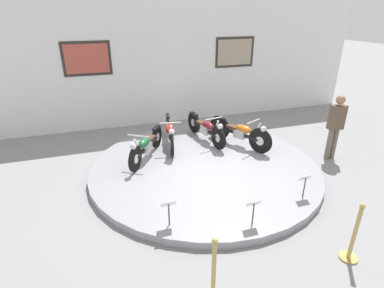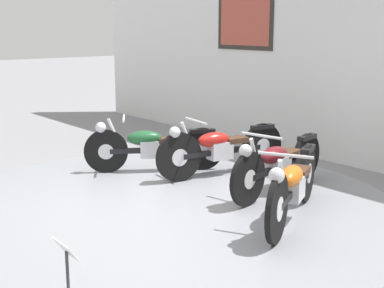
{
  "view_description": "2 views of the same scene",
  "coord_description": "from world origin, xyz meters",
  "px_view_note": "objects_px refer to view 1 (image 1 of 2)",
  "views": [
    {
      "loc": [
        -2.29,
        -5.98,
        3.54
      ],
      "look_at": [
        -0.23,
        0.28,
        0.59
      ],
      "focal_mm": 28.0,
      "sensor_mm": 36.0,
      "label": 1
    },
    {
      "loc": [
        4.71,
        -3.51,
        2.17
      ],
      "look_at": [
        0.14,
        0.27,
        0.86
      ],
      "focal_mm": 50.0,
      "sensor_mm": 36.0,
      "label": 2
    }
  ],
  "objects_px": {
    "info_placard_front_left": "(169,207)",
    "info_placard_front_centre": "(254,207)",
    "motorcycle_red": "(170,132)",
    "visitor_standing": "(336,124)",
    "motorcycle_orange": "(240,132)",
    "stanchion_post_left_of_entry": "(213,279)",
    "motorcycle_maroon": "(206,128)",
    "stanchion_post_right_of_entry": "(353,241)",
    "info_placard_front_right": "(305,181)",
    "motorcycle_green": "(146,145)"
  },
  "relations": [
    {
      "from": "info_placard_front_right",
      "to": "stanchion_post_right_of_entry",
      "type": "xyz_separation_m",
      "value": [
        -0.23,
        -1.46,
        -0.18
      ]
    },
    {
      "from": "motorcycle_red",
      "to": "motorcycle_orange",
      "type": "height_order",
      "value": "motorcycle_orange"
    },
    {
      "from": "info_placard_front_left",
      "to": "stanchion_post_right_of_entry",
      "type": "height_order",
      "value": "stanchion_post_right_of_entry"
    },
    {
      "from": "motorcycle_green",
      "to": "info_placard_front_right",
      "type": "xyz_separation_m",
      "value": [
        2.64,
        -2.62,
        -0.01
      ]
    },
    {
      "from": "motorcycle_green",
      "to": "info_placard_front_left",
      "type": "xyz_separation_m",
      "value": [
        -0.09,
        -2.62,
        -0.01
      ]
    },
    {
      "from": "motorcycle_maroon",
      "to": "visitor_standing",
      "type": "bearing_deg",
      "value": -31.94
    },
    {
      "from": "motorcycle_maroon",
      "to": "info_placard_front_centre",
      "type": "distance_m",
      "value": 3.7
    },
    {
      "from": "info_placard_front_left",
      "to": "info_placard_front_right",
      "type": "distance_m",
      "value": 2.73
    },
    {
      "from": "info_placard_front_left",
      "to": "stanchion_post_right_of_entry",
      "type": "distance_m",
      "value": 2.9
    },
    {
      "from": "motorcycle_green",
      "to": "stanchion_post_left_of_entry",
      "type": "relative_size",
      "value": 1.63
    },
    {
      "from": "info_placard_front_left",
      "to": "stanchion_post_left_of_entry",
      "type": "relative_size",
      "value": 0.5
    },
    {
      "from": "visitor_standing",
      "to": "motorcycle_green",
      "type": "bearing_deg",
      "value": 166.14
    },
    {
      "from": "info_placard_front_centre",
      "to": "visitor_standing",
      "type": "relative_size",
      "value": 0.3
    },
    {
      "from": "info_placard_front_left",
      "to": "stanchion_post_left_of_entry",
      "type": "distance_m",
      "value": 1.49
    },
    {
      "from": "motorcycle_red",
      "to": "stanchion_post_right_of_entry",
      "type": "bearing_deg",
      "value": -70.48
    },
    {
      "from": "motorcycle_green",
      "to": "motorcycle_orange",
      "type": "relative_size",
      "value": 0.91
    },
    {
      "from": "motorcycle_red",
      "to": "stanchion_post_left_of_entry",
      "type": "distance_m",
      "value": 4.73
    },
    {
      "from": "stanchion_post_left_of_entry",
      "to": "info_placard_front_left",
      "type": "bearing_deg",
      "value": 98.79
    },
    {
      "from": "info_placard_front_left",
      "to": "visitor_standing",
      "type": "xyz_separation_m",
      "value": [
        4.68,
        1.48,
        0.42
      ]
    },
    {
      "from": "info_placard_front_centre",
      "to": "motorcycle_red",
      "type": "bearing_deg",
      "value": 98.12
    },
    {
      "from": "motorcycle_maroon",
      "to": "info_placard_front_right",
      "type": "xyz_separation_m",
      "value": [
        0.84,
        -3.22,
        -0.02
      ]
    },
    {
      "from": "motorcycle_green",
      "to": "info_placard_front_right",
      "type": "relative_size",
      "value": 3.26
    },
    {
      "from": "stanchion_post_left_of_entry",
      "to": "stanchion_post_right_of_entry",
      "type": "distance_m",
      "value": 2.28
    },
    {
      "from": "motorcycle_orange",
      "to": "visitor_standing",
      "type": "relative_size",
      "value": 1.09
    },
    {
      "from": "info_placard_front_right",
      "to": "motorcycle_green",
      "type": "bearing_deg",
      "value": 135.25
    },
    {
      "from": "info_placard_front_centre",
      "to": "stanchion_post_left_of_entry",
      "type": "xyz_separation_m",
      "value": [
        -1.14,
        -1.02,
        -0.18
      ]
    },
    {
      "from": "motorcycle_orange",
      "to": "info_placard_front_left",
      "type": "distance_m",
      "value": 3.71
    },
    {
      "from": "info_placard_front_left",
      "to": "info_placard_front_centre",
      "type": "relative_size",
      "value": 1.0
    },
    {
      "from": "motorcycle_red",
      "to": "visitor_standing",
      "type": "xyz_separation_m",
      "value": [
        3.83,
        -1.74,
        0.4
      ]
    },
    {
      "from": "info_placard_front_centre",
      "to": "stanchion_post_left_of_entry",
      "type": "relative_size",
      "value": 0.5
    },
    {
      "from": "motorcycle_orange",
      "to": "stanchion_post_left_of_entry",
      "type": "xyz_separation_m",
      "value": [
        -2.41,
        -4.08,
        -0.22
      ]
    },
    {
      "from": "motorcycle_maroon",
      "to": "info_placard_front_right",
      "type": "relative_size",
      "value": 3.83
    },
    {
      "from": "motorcycle_orange",
      "to": "stanchion_post_left_of_entry",
      "type": "relative_size",
      "value": 1.78
    },
    {
      "from": "motorcycle_orange",
      "to": "info_placard_front_centre",
      "type": "relative_size",
      "value": 3.57
    },
    {
      "from": "motorcycle_red",
      "to": "visitor_standing",
      "type": "relative_size",
      "value": 1.18
    },
    {
      "from": "visitor_standing",
      "to": "stanchion_post_left_of_entry",
      "type": "bearing_deg",
      "value": -146.54
    },
    {
      "from": "motorcycle_maroon",
      "to": "stanchion_post_right_of_entry",
      "type": "height_order",
      "value": "stanchion_post_right_of_entry"
    },
    {
      "from": "info_placard_front_centre",
      "to": "stanchion_post_right_of_entry",
      "type": "distance_m",
      "value": 1.54
    },
    {
      "from": "motorcycle_green",
      "to": "motorcycle_red",
      "type": "bearing_deg",
      "value": 38.96
    },
    {
      "from": "stanchion_post_left_of_entry",
      "to": "stanchion_post_right_of_entry",
      "type": "bearing_deg",
      "value": 0.0
    },
    {
      "from": "visitor_standing",
      "to": "stanchion_post_right_of_entry",
      "type": "relative_size",
      "value": 1.64
    },
    {
      "from": "info_placard_front_left",
      "to": "stanchion_post_right_of_entry",
      "type": "xyz_separation_m",
      "value": [
        2.5,
        -1.46,
        -0.18
      ]
    },
    {
      "from": "info_placard_front_right",
      "to": "visitor_standing",
      "type": "height_order",
      "value": "visitor_standing"
    },
    {
      "from": "motorcycle_green",
      "to": "visitor_standing",
      "type": "xyz_separation_m",
      "value": [
        4.59,
        -1.13,
        0.42
      ]
    },
    {
      "from": "motorcycle_maroon",
      "to": "info_placard_front_left",
      "type": "height_order",
      "value": "motorcycle_maroon"
    },
    {
      "from": "motorcycle_red",
      "to": "visitor_standing",
      "type": "distance_m",
      "value": 4.23
    },
    {
      "from": "visitor_standing",
      "to": "stanchion_post_left_of_entry",
      "type": "xyz_separation_m",
      "value": [
        -4.45,
        -2.94,
        -0.61
      ]
    },
    {
      "from": "motorcycle_maroon",
      "to": "stanchion_post_left_of_entry",
      "type": "bearing_deg",
      "value": -109.54
    },
    {
      "from": "stanchion_post_right_of_entry",
      "to": "motorcycle_orange",
      "type": "bearing_deg",
      "value": 88.16
    },
    {
      "from": "motorcycle_orange",
      "to": "stanchion_post_right_of_entry",
      "type": "bearing_deg",
      "value": -91.84
    }
  ]
}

